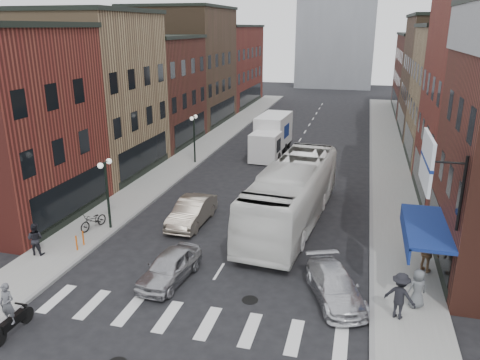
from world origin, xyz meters
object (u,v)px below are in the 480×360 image
box_truck (271,136)px  transit_bus (292,194)px  bike_rack (80,240)px  curb_car (335,286)px  billboard_sign (429,163)px  ped_right_b (427,253)px  sedan_left_near (170,267)px  streetlamp_near (106,181)px  motorcycle_rider (9,311)px  ped_right_a (400,296)px  sedan_left_far (192,212)px  parked_bicycle (93,221)px  ped_right_c (418,288)px  ped_left_solo (35,239)px  streetlamp_far (194,130)px

box_truck → transit_bus: bearing=-70.9°
bike_rack → curb_car: size_ratio=0.18×
billboard_sign → ped_right_b: (0.82, 2.71, -5.03)m
box_truck → ped_right_b: (11.19, -19.45, -0.60)m
box_truck → sedan_left_near: bearing=-86.9°
streetlamp_near → billboard_sign: bearing=-12.3°
box_truck → motorcycle_rider: size_ratio=3.70×
ped_right_a → sedan_left_far: bearing=-8.7°
box_truck → parked_bicycle: box_truck is taller
ped_right_c → ped_right_a: bearing=25.1°
sedan_left_near → ped_right_a: bearing=3.3°
billboard_sign → streetlamp_near: billboard_sign is taller
ped_right_a → box_truck: bearing=-44.5°
ped_right_a → transit_bus: bearing=-34.0°
ped_left_solo → ped_right_c: 18.00m
sedan_left_far → billboard_sign: bearing=-23.8°
box_truck → ped_right_a: size_ratio=4.19×
billboard_sign → parked_bicycle: 17.96m
box_truck → curb_car: size_ratio=1.83×
motorcycle_rider → ped_left_solo: bearing=120.2°
streetlamp_near → bike_rack: streetlamp_near is taller
sedan_left_near → curb_car: bearing=9.1°
motorcycle_rider → ped_right_a: bearing=18.8°
transit_bus → sedan_left_near: 9.17m
box_truck → sedan_left_near: (-0.13, -23.00, -1.01)m
ped_left_solo → ped_right_c: bearing=172.4°
sedan_left_far → box_truck: bearing=86.4°
curb_car → ped_left_solo: size_ratio=2.64×
box_truck → bike_rack: bearing=-101.8°
motorcycle_rider → ped_right_a: motorcycle_rider is taller
streetlamp_far → ped_right_b: streetlamp_far is taller
bike_rack → ped_right_a: bearing=-8.0°
parked_bicycle → ped_left_solo: bearing=-92.3°
parked_bicycle → ped_right_c: size_ratio=1.12×
sedan_left_far → parked_bicycle: (-5.02, -2.38, -0.12)m
streetlamp_near → box_truck: bearing=73.2°
box_truck → ped_right_b: box_truck is taller
sedan_left_near → box_truck: bearing=96.2°
billboard_sign → sedan_left_near: 11.85m
parked_bicycle → ped_right_b: ped_right_b is taller
streetlamp_far → box_truck: bearing=39.7°
ped_right_b → ped_right_c: bearing=112.5°
streetlamp_near → sedan_left_near: size_ratio=1.01×
transit_bus → sedan_left_far: (-5.60, -1.68, -1.04)m
transit_bus → ped_left_solo: 13.97m
bike_rack → parked_bicycle: 2.40m
billboard_sign → ped_right_a: (-0.62, -1.40, -5.02)m
transit_bus → ped_right_c: transit_bus is taller
curb_car → ped_right_c: (3.26, 0.05, 0.35)m
motorcycle_rider → ped_right_b: bearing=30.0°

